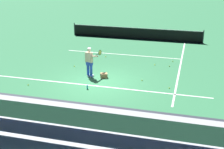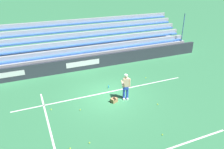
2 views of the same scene
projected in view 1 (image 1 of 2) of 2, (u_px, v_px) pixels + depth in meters
ground_plane at (100, 83)px, 17.18m from camera, size 160.00×160.00×0.00m
court_baseline_white at (97, 86)px, 16.73m from camera, size 12.00×0.10×0.01m
court_sideline_white at (180, 66)px, 19.79m from camera, size 0.10×12.00×0.01m
court_service_line_white at (123, 55)px, 22.15m from camera, size 8.22×0.10×0.01m
back_wall_sponsor_board at (64, 114)px, 12.59m from camera, size 22.17×0.25×1.10m
bleacher_stand at (32, 144)px, 10.13m from camera, size 21.06×4.00×3.85m
tennis_player at (90, 62)px, 17.75m from camera, size 0.78×0.94×1.71m
ball_box_cardboard at (104, 75)px, 17.87m from camera, size 0.48×0.42×0.26m
tennis_ball_midcourt at (155, 65)px, 19.93m from camera, size 0.07×0.07×0.07m
tennis_ball_on_baseline at (173, 61)px, 20.62m from camera, size 0.07×0.07×0.07m
tennis_ball_far_right at (169, 66)px, 19.70m from camera, size 0.07×0.07×0.07m
tennis_ball_by_box at (142, 80)px, 17.42m from camera, size 0.07×0.07×0.07m
tennis_ball_far_left at (74, 66)px, 19.68m from camera, size 0.07×0.07×0.07m
tennis_ball_toward_net at (169, 88)px, 16.41m from camera, size 0.07×0.07×0.07m
tennis_ball_near_player at (106, 57)px, 21.57m from camera, size 0.07×0.07×0.07m
tennis_ball_stray_back at (28, 85)px, 16.80m from camera, size 0.07×0.07×0.07m
water_bottle at (87, 87)px, 16.32m from camera, size 0.07×0.07×0.22m
tennis_net at (136, 33)px, 26.25m from camera, size 11.09×0.09×1.07m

